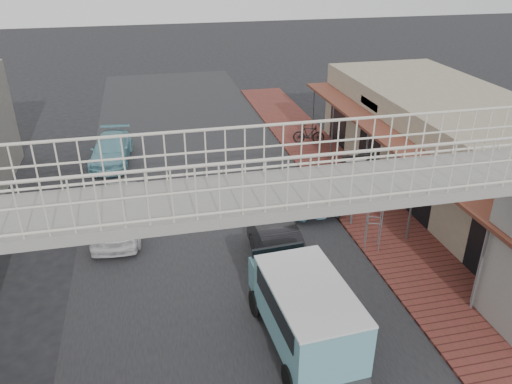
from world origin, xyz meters
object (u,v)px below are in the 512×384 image
angkot_far (111,150)px  street_clock (378,192)px  white_hatchback (118,214)px  motorcycle_far (309,134)px  angkot_curb (302,187)px  angkot_van (305,306)px  arrow_sign (375,166)px  dark_sedan (280,251)px  motorcycle_near (339,199)px

angkot_far → street_clock: (9.36, -10.45, 1.66)m
white_hatchback → motorcycle_far: (9.95, 7.16, -0.13)m
street_clock → angkot_far: bearing=153.2°
white_hatchback → angkot_curb: (7.60, 0.90, -0.11)m
street_clock → white_hatchback: bearing=-179.3°
angkot_far → angkot_van: 15.53m
arrow_sign → angkot_far: bearing=140.4°
white_hatchback → street_clock: (8.87, -3.35, 1.55)m
angkot_far → angkot_van: bearing=-63.6°
white_hatchback → angkot_far: size_ratio=0.99×
dark_sedan → motorcycle_near: dark_sedan is taller
arrow_sign → dark_sedan: bearing=-152.5°
motorcycle_near → street_clock: bearing=-161.2°
motorcycle_far → street_clock: street_clock is taller
motorcycle_near → white_hatchback: bearing=104.9°
angkot_curb → angkot_far: angkot_far is taller
angkot_van → motorcycle_near: size_ratio=2.52×
angkot_far → angkot_van: angkot_van is taller
angkot_van → motorcycle_near: bearing=58.2°
white_hatchback → street_clock: bearing=-16.2°
motorcycle_near → motorcycle_far: (1.16, 7.52, 0.05)m
angkot_curb → angkot_far: (-8.09, 6.21, 0.01)m
white_hatchback → arrow_sign: arrow_sign is taller
angkot_curb → angkot_van: angkot_van is taller
angkot_curb → street_clock: street_clock is taller
angkot_van → motorcycle_near: (3.77, 7.05, -0.79)m
motorcycle_far → dark_sedan: bearing=175.0°
angkot_van → motorcycle_far: 15.40m
angkot_far → angkot_curb: bearing=-31.9°
white_hatchback → motorcycle_far: size_ratio=2.56×
dark_sedan → angkot_curb: size_ratio=0.88×
motorcycle_near → street_clock: size_ratio=0.67×
angkot_far → street_clock: size_ratio=1.67×
white_hatchback → arrow_sign: (9.54, -1.66, 1.77)m
white_hatchback → angkot_van: 8.96m
dark_sedan → street_clock: bearing=4.1°
angkot_curb → angkot_van: 8.72m
angkot_curb → motorcycle_far: size_ratio=2.66×
angkot_van → arrow_sign: (4.53, 5.75, 1.17)m
dark_sedan → angkot_curb: (2.24, 4.59, -0.03)m
angkot_curb → motorcycle_far: angkot_curb is taller
white_hatchback → dark_sedan: 6.51m
motorcycle_near → motorcycle_far: size_ratio=1.03×
angkot_curb → dark_sedan: bearing=61.5°
motorcycle_near → dark_sedan: bearing=151.5°
dark_sedan → arrow_sign: bearing=24.5°
dark_sedan → motorcycle_near: size_ratio=2.28×
angkot_far → white_hatchback: bearing=-80.5°
dark_sedan → angkot_van: bearing=-96.9°
white_hatchback → angkot_curb: white_hatchback is taller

